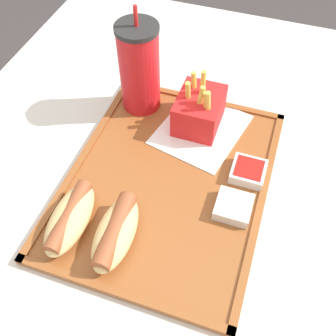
{
  "coord_description": "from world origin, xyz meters",
  "views": [
    {
      "loc": [
        -0.31,
        -0.1,
        1.24
      ],
      "look_at": [
        0.05,
        0.02,
        0.74
      ],
      "focal_mm": 42.0,
      "sensor_mm": 36.0,
      "label": 1
    }
  ],
  "objects_px": {
    "sauce_cup_ketchup": "(248,171)",
    "soda_cup": "(139,68)",
    "sauce_cup_mayo": "(234,207)",
    "hot_dog_far": "(70,218)",
    "fries_carton": "(199,110)",
    "hot_dog_near": "(115,232)"
  },
  "relations": [
    {
      "from": "soda_cup",
      "to": "sauce_cup_mayo",
      "type": "height_order",
      "value": "soda_cup"
    },
    {
      "from": "hot_dog_far",
      "to": "sauce_cup_mayo",
      "type": "height_order",
      "value": "hot_dog_far"
    },
    {
      "from": "soda_cup",
      "to": "fries_carton",
      "type": "height_order",
      "value": "soda_cup"
    },
    {
      "from": "hot_dog_near",
      "to": "sauce_cup_mayo",
      "type": "xyz_separation_m",
      "value": [
        0.1,
        -0.15,
        -0.01
      ]
    },
    {
      "from": "sauce_cup_ketchup",
      "to": "hot_dog_far",
      "type": "bearing_deg",
      "value": 127.78
    },
    {
      "from": "soda_cup",
      "to": "sauce_cup_ketchup",
      "type": "xyz_separation_m",
      "value": [
        -0.1,
        -0.23,
        -0.07
      ]
    },
    {
      "from": "soda_cup",
      "to": "hot_dog_far",
      "type": "bearing_deg",
      "value": 179.43
    },
    {
      "from": "sauce_cup_mayo",
      "to": "sauce_cup_ketchup",
      "type": "bearing_deg",
      "value": -5.77
    },
    {
      "from": "sauce_cup_ketchup",
      "to": "soda_cup",
      "type": "bearing_deg",
      "value": 65.36
    },
    {
      "from": "soda_cup",
      "to": "sauce_cup_ketchup",
      "type": "relative_size",
      "value": 3.68
    },
    {
      "from": "sauce_cup_mayo",
      "to": "sauce_cup_ketchup",
      "type": "xyz_separation_m",
      "value": [
        0.07,
        -0.01,
        0.0
      ]
    },
    {
      "from": "hot_dog_far",
      "to": "sauce_cup_ketchup",
      "type": "xyz_separation_m",
      "value": [
        0.18,
        -0.23,
        -0.01
      ]
    },
    {
      "from": "soda_cup",
      "to": "hot_dog_near",
      "type": "distance_m",
      "value": 0.3
    },
    {
      "from": "fries_carton",
      "to": "sauce_cup_ketchup",
      "type": "xyz_separation_m",
      "value": [
        -0.09,
        -0.11,
        -0.02
      ]
    },
    {
      "from": "hot_dog_near",
      "to": "soda_cup",
      "type": "bearing_deg",
      "value": 13.9
    },
    {
      "from": "fries_carton",
      "to": "sauce_cup_mayo",
      "type": "xyz_separation_m",
      "value": [
        -0.16,
        -0.1,
        -0.02
      ]
    },
    {
      "from": "soda_cup",
      "to": "hot_dog_far",
      "type": "height_order",
      "value": "soda_cup"
    },
    {
      "from": "sauce_cup_mayo",
      "to": "sauce_cup_ketchup",
      "type": "relative_size",
      "value": 1.0
    },
    {
      "from": "soda_cup",
      "to": "sauce_cup_mayo",
      "type": "relative_size",
      "value": 3.68
    },
    {
      "from": "hot_dog_near",
      "to": "fries_carton",
      "type": "xyz_separation_m",
      "value": [
        0.27,
        -0.05,
        0.01
      ]
    },
    {
      "from": "hot_dog_far",
      "to": "hot_dog_near",
      "type": "bearing_deg",
      "value": -90.0
    },
    {
      "from": "sauce_cup_mayo",
      "to": "hot_dog_far",
      "type": "bearing_deg",
      "value": 115.02
    }
  ]
}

